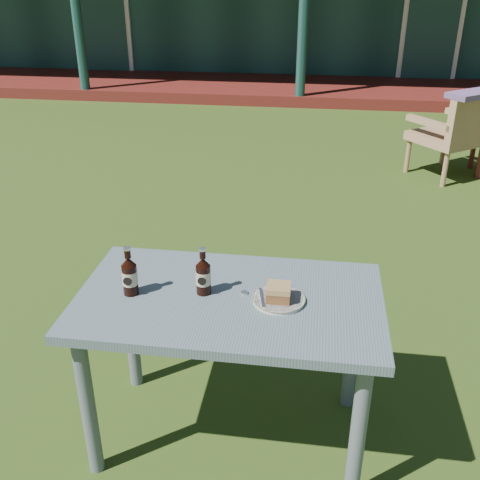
% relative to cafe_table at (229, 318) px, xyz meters
% --- Properties ---
extents(ground, '(80.00, 80.00, 0.00)m').
position_rel_cafe_table_xyz_m(ground, '(0.00, 1.60, -0.62)').
color(ground, '#334916').
extents(cafe_table, '(1.20, 0.70, 0.72)m').
position_rel_cafe_table_xyz_m(cafe_table, '(0.00, 0.00, 0.00)').
color(cafe_table, slate).
rests_on(cafe_table, ground).
extents(plate, '(0.20, 0.20, 0.01)m').
position_rel_cafe_table_xyz_m(plate, '(0.20, -0.01, 0.11)').
color(plate, silver).
rests_on(plate, cafe_table).
extents(cake_slice, '(0.09, 0.09, 0.06)m').
position_rel_cafe_table_xyz_m(cake_slice, '(0.19, -0.01, 0.15)').
color(cake_slice, brown).
rests_on(cake_slice, plate).
extents(fork, '(0.04, 0.14, 0.00)m').
position_rel_cafe_table_xyz_m(fork, '(0.13, -0.02, 0.12)').
color(fork, silver).
rests_on(fork, plate).
extents(cola_bottle_near, '(0.06, 0.06, 0.20)m').
position_rel_cafe_table_xyz_m(cola_bottle_near, '(-0.10, 0.01, 0.18)').
color(cola_bottle_near, black).
rests_on(cola_bottle_near, cafe_table).
extents(cola_bottle_far, '(0.06, 0.06, 0.20)m').
position_rel_cafe_table_xyz_m(cola_bottle_far, '(-0.39, -0.03, 0.18)').
color(cola_bottle_far, black).
rests_on(cola_bottle_far, cafe_table).
extents(bottle_cap, '(0.03, 0.03, 0.01)m').
position_rel_cafe_table_xyz_m(bottle_cap, '(0.06, 0.03, 0.11)').
color(bottle_cap, silver).
rests_on(bottle_cap, cafe_table).
extents(armchair_left, '(0.82, 0.82, 0.81)m').
position_rel_cafe_table_xyz_m(armchair_left, '(1.59, 3.61, -0.16)').
color(armchair_left, '#A57852').
rests_on(armchair_left, ground).
extents(floral_throw, '(0.62, 0.56, 0.05)m').
position_rel_cafe_table_xyz_m(floral_throw, '(1.70, 3.48, 0.22)').
color(floral_throw, '#694D7A').
rests_on(floral_throw, armchair_left).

